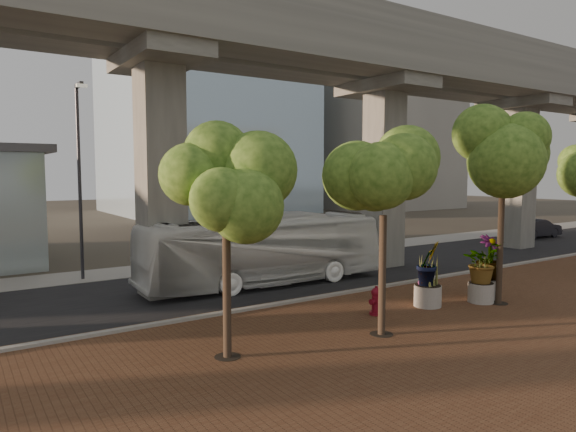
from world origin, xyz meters
TOP-DOWN VIEW (x-y plane):
  - ground at (0.00, 0.00)m, footprint 160.00×160.00m
  - brick_plaza at (0.00, -8.00)m, footprint 70.00×13.00m
  - asphalt_road at (0.00, 2.00)m, footprint 90.00×8.00m
  - curb_strip at (0.00, -2.00)m, footprint 70.00×0.25m
  - far_sidewalk at (0.00, 7.50)m, footprint 90.00×3.00m
  - transit_viaduct at (0.00, 2.00)m, footprint 72.00×5.60m
  - midrise_block at (38.00, 36.00)m, footprint 18.00×16.00m
  - transit_bus at (-1.67, 1.35)m, footprint 11.12×3.03m
  - parked_car at (23.64, 4.00)m, footprint 4.45×1.67m
  - fire_hydrant at (-0.96, -4.93)m, footprint 0.50×0.45m
  - planter_front at (3.50, -5.84)m, footprint 2.09×2.09m
  - planter_right at (4.35, -5.55)m, footprint 2.29×2.29m
  - planter_left at (1.39, -5.13)m, footprint 2.19×2.19m
  - street_tree_far_west at (-7.03, -5.75)m, footprint 3.56×3.56m
  - street_tree_near_west at (-2.31, -6.60)m, footprint 3.36×3.36m
  - street_tree_near_east at (3.92, -6.30)m, footprint 4.08×4.08m
  - streetlamp_west at (-8.04, 6.80)m, footprint 0.43×1.27m
  - streetlamp_east at (8.39, 5.66)m, footprint 0.42×1.22m

SIDE VIEW (x-z plane):
  - ground at x=0.00m, z-range 0.00..0.00m
  - asphalt_road at x=0.00m, z-range 0.00..0.04m
  - brick_plaza at x=0.00m, z-range 0.00..0.06m
  - far_sidewalk at x=0.00m, z-range 0.00..0.06m
  - curb_strip at x=0.00m, z-range 0.00..0.16m
  - fire_hydrant at x=-0.96m, z-range 0.04..1.03m
  - parked_car at x=23.64m, z-range 0.00..1.45m
  - planter_front at x=3.50m, z-range 0.31..2.61m
  - planter_left at x=1.39m, z-range 0.32..2.73m
  - transit_bus at x=-1.67m, z-range 0.00..3.07m
  - planter_right at x=4.35m, z-range 0.32..2.77m
  - street_tree_far_west at x=-7.03m, z-range 1.49..7.63m
  - street_tree_near_west at x=-2.31m, z-range 1.57..7.69m
  - streetlamp_east at x=8.39m, z-range 0.70..9.12m
  - streetlamp_west at x=-8.04m, z-range 0.73..9.50m
  - street_tree_near_east at x=3.92m, z-range 1.86..9.22m
  - transit_viaduct at x=0.00m, z-range 1.09..13.49m
  - midrise_block at x=38.00m, z-range 0.00..24.00m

